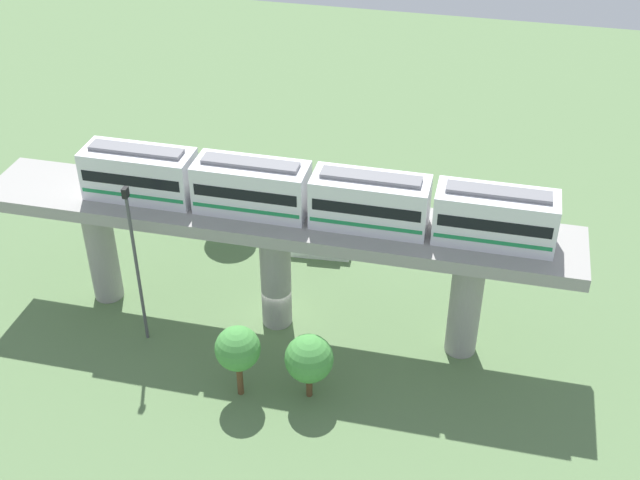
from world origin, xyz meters
The scene contains 9 objects.
ground_plane centered at (0.00, 0.00, 0.00)m, with size 120.00×120.00×0.00m, color #5B7A4C.
viaduct centered at (0.00, 0.00, 6.41)m, with size 5.20×35.80×8.26m.
train centered at (0.00, 2.22, 9.79)m, with size 2.64×27.45×3.24m.
parked_car_orange centered at (-11.99, -11.99, 0.74)m, with size 2.25×4.37×1.76m.
parked_car_white centered at (-8.01, 1.06, 0.74)m, with size 2.11×4.32×1.76m.
tree_near_viaduct centered at (-9.63, -6.43, 4.22)m, with size 3.82×3.82×6.15m.
tree_mid_lot centered at (5.96, 3.58, 2.79)m, with size 2.76×2.76×4.20m.
tree_far_corner centered at (6.70, -0.31, 3.38)m, with size 2.57×2.57×4.71m.
signal_post centered at (3.40, -7.47, 5.96)m, with size 0.44×0.28×10.86m.
Camera 1 is at (39.02, 11.98, 34.27)m, focal length 46.38 mm.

